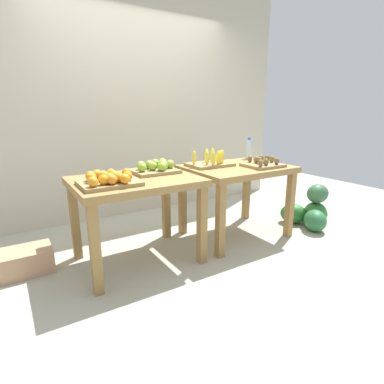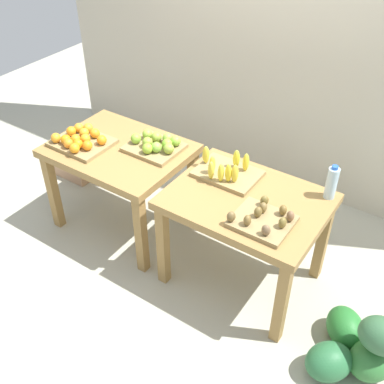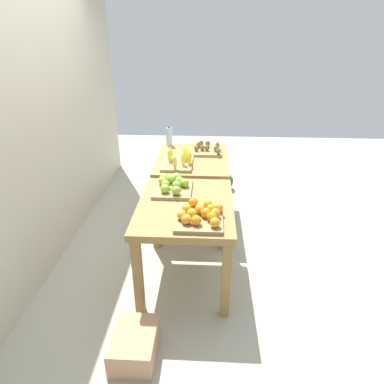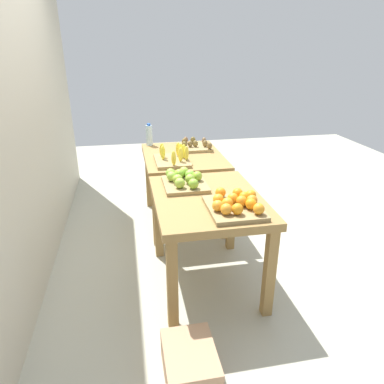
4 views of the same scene
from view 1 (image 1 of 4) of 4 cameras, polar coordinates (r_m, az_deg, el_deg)
name	(u,v)px [view 1 (image 1 of 4)]	position (r m, az deg, el deg)	size (l,w,h in m)	color
ground_plane	(191,246)	(3.11, -0.16, -10.02)	(8.00, 8.00, 0.00)	#A8A794
back_wall	(134,95)	(4.03, -10.85, 17.37)	(4.40, 0.12, 3.00)	beige
display_table_left	(136,191)	(2.65, -10.50, 0.19)	(1.04, 0.80, 0.76)	olive
display_table_right	(236,177)	(3.22, 8.34, 2.89)	(1.04, 0.80, 0.76)	olive
orange_bin	(109,180)	(2.41, -15.29, 2.26)	(0.44, 0.36, 0.11)	#947C4E
apple_bin	(155,168)	(2.84, -6.86, 4.57)	(0.41, 0.34, 0.11)	#947C4E
banana_crate	(210,162)	(3.15, 3.48, 5.67)	(0.44, 0.33, 0.17)	#947C4E
kiwi_bin	(263,163)	(3.21, 13.15, 5.23)	(0.37, 0.33, 0.10)	#947C4E
water_bottle	(249,149)	(3.70, 10.61, 7.95)	(0.07, 0.07, 0.25)	silver
watermelon_pile	(310,211)	(3.85, 21.31, -3.33)	(0.59, 0.69, 0.48)	#2D6D31
cardboard_produce_box	(27,261)	(2.96, -28.59, -11.23)	(0.40, 0.30, 0.20)	tan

